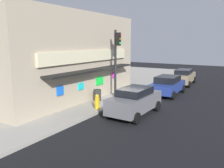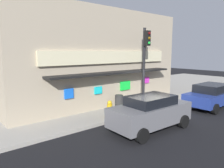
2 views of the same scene
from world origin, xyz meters
The scene contains 10 objects.
ground_plane centered at (0.00, 0.00, 0.00)m, with size 63.73×63.73×0.00m, color black.
sidewalk centered at (0.00, 5.48, 0.08)m, with size 42.49×10.95×0.15m, color #A39E93.
corner_building centered at (-1.44, 6.03, 3.27)m, with size 12.63×8.74×6.23m.
traffic_light centered at (0.50, 1.08, 3.39)m, with size 0.32×0.58×5.04m.
fire_hydrant centered at (-3.03, 0.43, 0.60)m, with size 0.53×0.29×0.93m.
trash_can centered at (-1.30, 1.61, 0.56)m, with size 0.52×0.52×0.82m, color #2D2D2D.
pedestrian centered at (3.02, 2.39, 1.05)m, with size 0.44×0.55×1.65m.
parked_car_grey centered at (-2.45, -1.91, 0.86)m, with size 4.17×2.06×1.64m.
parked_car_tan centered at (9.49, -1.69, 0.81)m, with size 4.67×2.13×1.55m.
parked_car_blue centered at (3.93, -1.80, 0.81)m, with size 4.31×2.15×1.55m.
Camera 1 is at (-14.74, -7.80, 4.29)m, focal length 37.56 mm.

